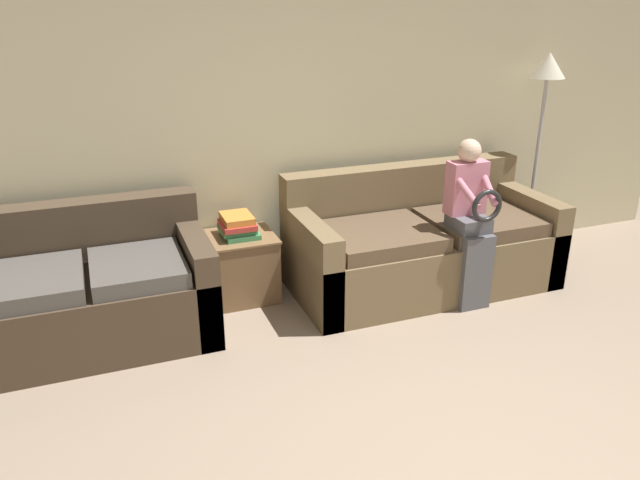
% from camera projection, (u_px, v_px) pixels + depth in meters
% --- Properties ---
extents(wall_back, '(7.42, 0.06, 2.55)m').
position_uv_depth(wall_back, '(298.00, 122.00, 4.84)').
color(wall_back, beige).
rests_on(wall_back, ground_plane).
extents(couch_main, '(2.07, 0.96, 0.91)m').
position_uv_depth(couch_main, '(420.00, 245.00, 4.98)').
color(couch_main, brown).
rests_on(couch_main, ground_plane).
extents(couch_side, '(1.59, 0.91, 0.88)m').
position_uv_depth(couch_side, '(90.00, 294.00, 4.18)').
color(couch_side, '#473828').
rests_on(couch_side, ground_plane).
extents(child_left_seated, '(0.29, 0.37, 1.24)m').
position_uv_depth(child_left_seated, '(471.00, 216.00, 4.55)').
color(child_left_seated, '#56565B').
rests_on(child_left_seated, ground_plane).
extents(side_shelf, '(0.53, 0.48, 0.51)m').
position_uv_depth(side_shelf, '(240.00, 266.00, 4.77)').
color(side_shelf, brown).
rests_on(side_shelf, ground_plane).
extents(book_stack, '(0.27, 0.30, 0.16)m').
position_uv_depth(book_stack, '(238.00, 226.00, 4.64)').
color(book_stack, '#3D8451').
rests_on(book_stack, side_shelf).
extents(floor_lamp, '(0.29, 0.29, 1.76)m').
position_uv_depth(floor_lamp, '(545.00, 90.00, 5.21)').
color(floor_lamp, '#2D2B28').
rests_on(floor_lamp, ground_plane).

